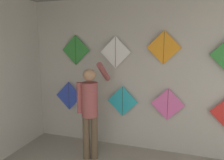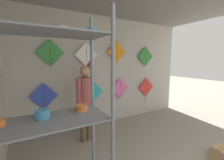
# 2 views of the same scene
# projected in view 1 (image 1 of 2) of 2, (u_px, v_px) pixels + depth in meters

# --- Properties ---
(back_panel) EXTENTS (5.17, 0.06, 2.80)m
(back_panel) POSITION_uv_depth(u_px,v_px,m) (143.00, 76.00, 4.00)
(back_panel) COLOR #BCB7AD
(back_panel) RESTS_ON ground
(shopkeeper) EXTENTS (0.41, 0.64, 1.68)m
(shopkeeper) POSITION_uv_depth(u_px,v_px,m) (90.00, 106.00, 3.67)
(shopkeeper) COLOR brown
(shopkeeper) RESTS_ON ground
(kite_0) EXTENTS (0.58, 0.01, 0.58)m
(kite_0) POSITION_uv_depth(u_px,v_px,m) (69.00, 96.00, 4.45)
(kite_0) COLOR blue
(kite_1) EXTENTS (0.58, 0.01, 0.58)m
(kite_1) POSITION_uv_depth(u_px,v_px,m) (122.00, 101.00, 4.11)
(kite_1) COLOR #28B2C6
(kite_2) EXTENTS (0.58, 0.01, 0.58)m
(kite_2) POSITION_uv_depth(u_px,v_px,m) (168.00, 104.00, 3.85)
(kite_2) COLOR pink
(kite_4) EXTENTS (0.58, 0.01, 0.58)m
(kite_4) POSITION_uv_depth(u_px,v_px,m) (76.00, 50.00, 4.23)
(kite_4) COLOR #338C38
(kite_5) EXTENTS (0.58, 0.01, 0.58)m
(kite_5) POSITION_uv_depth(u_px,v_px,m) (115.00, 52.00, 3.99)
(kite_5) COLOR white
(kite_6) EXTENTS (0.58, 0.01, 0.58)m
(kite_6) POSITION_uv_depth(u_px,v_px,m) (164.00, 48.00, 3.71)
(kite_6) COLOR orange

